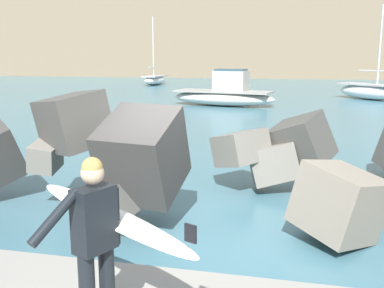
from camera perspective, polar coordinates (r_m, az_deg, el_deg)
The scene contains 7 objects.
ground_plane at distance 7.66m, azimuth -0.76°, elevation -11.04°, with size 400.00×400.00×0.00m, color #42707F.
breakwater_jetty at distance 8.95m, azimuth -1.31°, elevation -0.41°, with size 28.12×6.31×2.37m.
surfer_with_board at distance 4.34m, azimuth -11.44°, elevation -10.88°, with size 2.06×1.51×1.78m.
boat_near_left at distance 47.15m, azimuth -4.76°, elevation 8.17°, with size 1.71×4.81×6.85m.
boat_near_right at distance 33.04m, azimuth 21.90°, elevation 6.28°, with size 4.82×4.82×6.21m.
boat_far_centre at distance 26.86m, azimuth 4.15°, elevation 6.32°, with size 6.56×3.17×2.18m.
headland_bluff at distance 82.37m, azimuth 5.58°, elevation 13.87°, with size 93.34×43.15×13.95m.
Camera 1 is at (1.70, -6.89, 2.88)m, focal length 41.91 mm.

